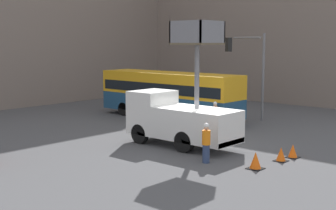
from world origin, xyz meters
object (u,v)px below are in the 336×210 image
Objects in this scene: city_bus at (169,92)px; road_worker_near_truck at (206,143)px; traffic_cone_near_truck at (281,155)px; traffic_cone_far_side at (256,161)px; traffic_light_pole at (251,63)px; traffic_cone_mid_road at (293,151)px; road_worker_directing at (215,116)px; utility_truck at (179,117)px.

road_worker_near_truck is (-8.00, -9.26, -0.99)m from city_bus.
traffic_cone_near_truck is 1.90m from traffic_cone_far_side.
city_bus reaches higher than traffic_cone_far_side.
city_bus is 5.98m from traffic_light_pole.
traffic_light_pole is 8.15× the size of traffic_cone_far_side.
traffic_cone_mid_road is (-7.23, -6.81, -3.70)m from traffic_light_pole.
road_worker_directing is at bearing 74.05° from road_worker_near_truck.
road_worker_near_truck is 3.48m from traffic_cone_near_truck.
road_worker_near_truck reaches higher than traffic_cone_mid_road.
road_worker_near_truck is 2.33m from traffic_cone_far_side.
road_worker_near_truck is 2.48× the size of traffic_cone_far_side.
city_bus is 12.28m from road_worker_near_truck.
utility_truck is 3.52× the size of road_worker_near_truck.
traffic_light_pole reaches higher than traffic_cone_near_truck.
utility_truck reaches higher than traffic_cone_mid_road.
utility_truck is 3.53× the size of road_worker_directing.
traffic_light_pole is 10.60m from traffic_cone_mid_road.
utility_truck is 9.23m from traffic_light_pole.
utility_truck is at bearing 126.56° from city_bus.
city_bus is 17.27× the size of traffic_cone_near_truck.
traffic_light_pole is 12.55m from traffic_cone_far_side.
traffic_cone_mid_road is at bearing -136.71° from traffic_light_pole.
road_worker_near_truck is 2.83× the size of traffic_cone_near_truck.
traffic_light_pole is at bearing 7.88° from utility_truck.
utility_truck is 8.70m from city_bus.
traffic_cone_mid_road is 0.87× the size of traffic_cone_far_side.
city_bus is 12.98m from traffic_cone_near_truck.
utility_truck is 8.74× the size of traffic_cone_far_side.
road_worker_directing reaches higher than traffic_cone_mid_road.
traffic_cone_far_side is at bearing 174.39° from traffic_cone_near_truck.
road_worker_near_truck is 4.27m from traffic_cone_mid_road.
traffic_cone_near_truck is 1.01× the size of traffic_cone_mid_road.
road_worker_directing is (4.54, 1.02, -0.63)m from utility_truck.
utility_truck is 3.68m from road_worker_near_truck.
traffic_light_pole reaches higher than city_bus.
road_worker_near_truck is 7.62m from road_worker_directing.
traffic_light_pole is at bearing -160.03° from city_bus.
traffic_cone_mid_road is at bearing -5.73° from traffic_cone_far_side.
utility_truck is 9.97× the size of traffic_cone_near_truck.
traffic_light_pole is (2.66, -4.92, 2.10)m from city_bus.
city_bus is at bearing 116.86° from road_worker_directing.
traffic_cone_near_truck is at bearing -76.68° from road_worker_directing.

